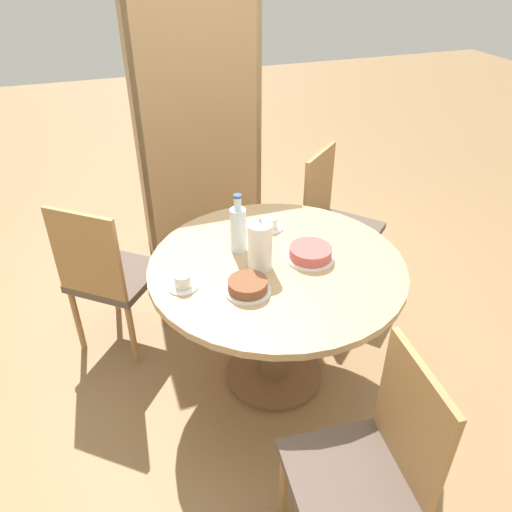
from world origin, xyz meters
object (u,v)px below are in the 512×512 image
Objects in this scene: cup_a at (270,224)px; cup_b at (183,282)px; bookshelf at (197,123)px; chair_b at (108,274)px; cake_main at (310,253)px; chair_a at (335,221)px; coffee_pot at (260,245)px; chair_c at (368,466)px; water_bottle at (238,228)px; cake_second at (248,286)px.

cup_b is at bearing -146.63° from cup_a.
chair_b is at bearing 51.38° from bookshelf.
chair_b reaches higher than cake_main.
coffee_pot is at bearing -179.16° from chair_a.
chair_c is at bearing -85.50° from coffee_pot.
chair_b is 1.29m from bookshelf.
chair_a is at bearing -135.80° from chair_b.
chair_b is at bearing 149.49° from water_bottle.
chair_c reaches higher than cake_main.
bookshelf reaches higher than cup_a.
cake_second is (-0.19, 0.78, 0.28)m from chair_c.
cake_second is 1.54× the size of cup_b.
chair_a is 1.75m from chair_c.
chair_a is 7.14× the size of cup_a.
chair_b is at bearing 164.93° from cup_a.
chair_a reaches higher than cup_a.
cup_a and cup_b have the same top height.
bookshelf is at bearing 84.72° from water_bottle.
water_bottle reaches higher than chair_c.
chair_a is at bearing 129.61° from bookshelf.
cup_a is at bearing 33.24° from water_bottle.
bookshelf reaches higher than chair_c.
chair_a and chair_b have the same top height.
coffee_pot is 0.18m from water_bottle.
chair_a is at bearing 32.40° from cup_b.
cake_second is 1.54× the size of cup_a.
cup_b is (0.31, -0.59, 0.28)m from chair_b.
bookshelf is 1.50m from coffee_pot.
chair_a reaches higher than cup_b.
chair_b is (-1.44, -0.13, 0.00)m from chair_a.
chair_a is 0.74m from cup_a.
cake_main is at bearing -171.87° from chair_b.
chair_b is 7.14× the size of cup_a.
cake_main is 1.76× the size of cup_b.
cake_main reaches higher than cake_second.
bookshelf reaches higher than water_bottle.
coffee_pot reaches higher than chair_a.
cake_main is (0.93, -0.56, 0.28)m from chair_b.
cup_a is (0.28, 0.48, -0.00)m from cake_second.
chair_b is at bearing 141.16° from coffee_pot.
bookshelf is 1.19m from cup_a.
water_bottle is at bearing -168.78° from chair_c.
chair_b is at bearing -148.05° from chair_c.
chair_a is at bearing 53.84° from cake_main.
chair_c is 7.14× the size of cup_b.
cup_b is (-0.62, -0.03, -0.00)m from cake_main.
bookshelf is at bearing 88.53° from chair_a.
chair_a is at bearing 31.47° from cup_a.
chair_a is 1.36m from cup_b.
cake_second is at bearing -100.69° from water_bottle.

